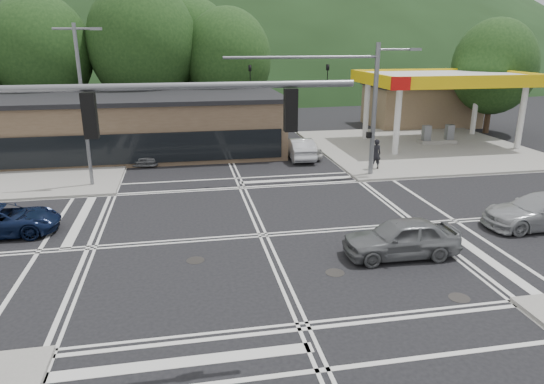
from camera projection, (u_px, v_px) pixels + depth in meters
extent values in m
plane|color=black|center=(263.00, 235.00, 21.17)|extent=(120.00, 120.00, 0.00)
cube|color=gray|center=(420.00, 147.00, 37.85)|extent=(16.00, 16.00, 0.15)
cube|color=gray|center=(6.00, 165.00, 32.54)|extent=(16.00, 16.00, 0.15)
cylinder|color=silver|center=(397.00, 122.00, 34.71)|extent=(0.44, 0.44, 5.00)
cylinder|color=silver|center=(366.00, 110.00, 40.33)|extent=(0.44, 0.44, 5.00)
cylinder|color=silver|center=(521.00, 118.00, 36.48)|extent=(0.44, 0.44, 5.00)
cylinder|color=silver|center=(475.00, 107.00, 42.10)|extent=(0.44, 0.44, 5.00)
cube|color=silver|center=(444.00, 78.00, 37.55)|extent=(12.00, 8.00, 0.60)
cube|color=yellow|center=(473.00, 82.00, 33.81)|extent=(12.20, 0.25, 0.90)
cube|color=yellow|center=(420.00, 74.00, 41.30)|extent=(12.20, 0.25, 0.90)
cube|color=yellow|center=(371.00, 79.00, 36.49)|extent=(0.25, 8.20, 0.90)
cube|color=yellow|center=(513.00, 77.00, 38.62)|extent=(0.25, 8.20, 0.90)
cube|color=red|center=(401.00, 84.00, 32.70)|extent=(1.40, 0.12, 0.90)
cube|color=gray|center=(437.00, 142.00, 39.08)|extent=(3.00, 1.00, 0.30)
cube|color=slate|center=(426.00, 134.00, 38.69)|extent=(0.60, 0.50, 1.30)
cube|color=slate|center=(449.00, 133.00, 39.05)|extent=(0.60, 0.50, 1.30)
cube|color=#846B4F|center=(421.00, 106.00, 47.54)|extent=(10.00, 6.00, 3.80)
cube|color=brown|center=(115.00, 128.00, 35.07)|extent=(24.00, 8.00, 4.00)
ellipsoid|color=black|center=(194.00, 78.00, 105.46)|extent=(252.00, 126.00, 140.00)
cylinder|color=#382619|center=(50.00, 111.00, 40.44)|extent=(0.50, 0.50, 4.84)
ellipsoid|color=black|center=(41.00, 52.00, 39.01)|extent=(8.00, 8.00, 9.20)
cylinder|color=#382619|center=(148.00, 106.00, 41.78)|extent=(0.50, 0.50, 5.28)
ellipsoid|color=black|center=(143.00, 44.00, 40.22)|extent=(9.00, 9.00, 10.35)
cylinder|color=#382619|center=(229.00, 109.00, 43.16)|extent=(0.50, 0.50, 4.40)
ellipsoid|color=black|center=(227.00, 59.00, 41.85)|extent=(7.60, 7.60, 8.74)
cylinder|color=#382619|center=(193.00, 102.00, 46.30)|extent=(0.50, 0.50, 4.84)
ellipsoid|color=black|center=(191.00, 50.00, 44.87)|extent=(8.40, 8.40, 9.66)
cylinder|color=#382619|center=(488.00, 111.00, 43.54)|extent=(0.50, 0.50, 3.96)
ellipsoid|color=black|center=(494.00, 67.00, 42.37)|extent=(7.20, 7.20, 8.28)
cylinder|color=slate|center=(84.00, 109.00, 26.73)|extent=(0.20, 0.20, 9.00)
cylinder|color=slate|center=(74.00, 29.00, 25.46)|extent=(2.20, 0.12, 0.12)
cube|color=slate|center=(96.00, 29.00, 25.65)|extent=(0.60, 0.25, 0.15)
cylinder|color=slate|center=(374.00, 112.00, 29.09)|extent=(0.28, 0.28, 8.00)
cylinder|color=slate|center=(302.00, 57.00, 27.32)|extent=(9.00, 0.16, 0.16)
imported|color=black|center=(327.00, 73.00, 27.86)|extent=(0.16, 0.20, 1.00)
imported|color=black|center=(250.00, 74.00, 27.06)|extent=(0.16, 0.20, 1.00)
cylinder|color=slate|center=(397.00, 49.00, 28.21)|extent=(2.40, 0.12, 0.12)
cube|color=slate|center=(415.00, 49.00, 28.40)|extent=(0.70, 0.30, 0.15)
cube|color=black|center=(369.00, 135.00, 29.47)|extent=(0.25, 0.30, 0.35)
cylinder|color=slate|center=(158.00, 86.00, 10.65)|extent=(9.00, 0.16, 0.16)
cube|color=black|center=(90.00, 116.00, 10.57)|extent=(0.30, 0.25, 1.00)
cube|color=black|center=(291.00, 110.00, 11.37)|extent=(0.30, 0.25, 1.00)
imported|color=#0B1634|center=(2.00, 220.00, 21.06)|extent=(4.80, 2.26, 1.33)
imported|color=slate|center=(401.00, 238.00, 18.92)|extent=(4.57, 1.91, 1.54)
imported|color=#A6A9AD|center=(541.00, 211.00, 21.90)|extent=(5.31, 2.28, 1.52)
imported|color=#B1B4B9|center=(300.00, 148.00, 34.46)|extent=(1.84, 4.62, 1.50)
imported|color=silver|center=(305.00, 148.00, 35.05)|extent=(1.79, 3.98, 1.33)
imported|color=slate|center=(150.00, 152.00, 33.91)|extent=(2.52, 4.69, 1.29)
imported|color=black|center=(376.00, 154.00, 31.13)|extent=(0.72, 0.49, 1.94)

